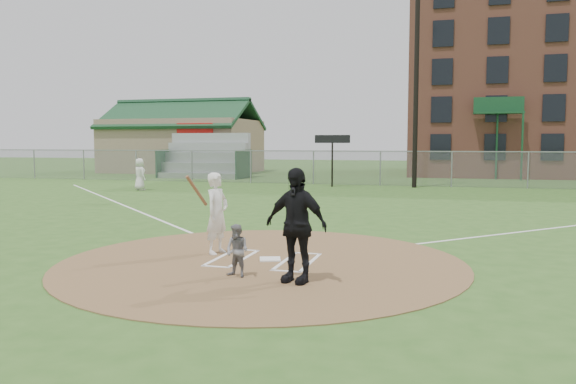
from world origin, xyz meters
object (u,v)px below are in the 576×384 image
(catcher, at_px, (237,251))
(ondeck_player, at_px, (140,174))
(umpire, at_px, (296,225))
(batter_at_plate, at_px, (217,213))
(home_plate, at_px, (270,259))

(catcher, xyz_separation_m, ondeck_player, (-11.78, 16.68, 0.33))
(umpire, bearing_deg, catcher, -168.65)
(umpire, height_order, batter_at_plate, umpire)
(catcher, distance_m, batter_at_plate, 2.32)
(umpire, distance_m, batter_at_plate, 3.08)
(home_plate, xyz_separation_m, umpire, (1.00, -1.66, 1.00))
(ondeck_player, relative_size, batter_at_plate, 0.93)
(home_plate, xyz_separation_m, ondeck_player, (-11.91, 15.08, 0.80))
(home_plate, bearing_deg, catcher, -94.51)
(catcher, bearing_deg, home_plate, 102.74)
(catcher, bearing_deg, batter_at_plate, 139.26)
(home_plate, bearing_deg, ondeck_player, 128.30)
(umpire, bearing_deg, batter_at_plate, 153.91)
(batter_at_plate, bearing_deg, ondeck_player, 125.64)
(ondeck_player, bearing_deg, batter_at_plate, 158.32)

